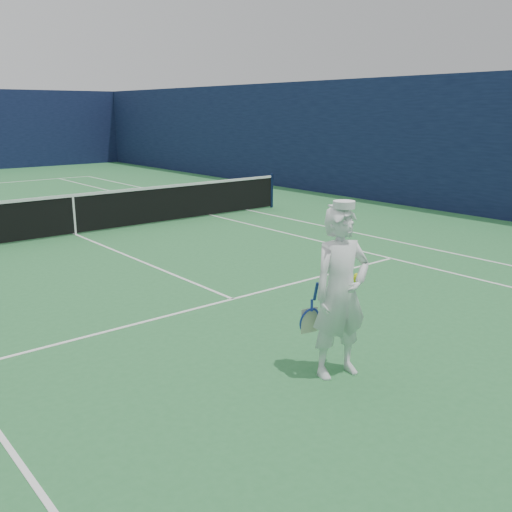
# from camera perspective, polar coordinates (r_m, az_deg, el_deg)

# --- Properties ---
(ground) EXTENTS (80.00, 80.00, 0.00)m
(ground) POSITION_cam_1_polar(r_m,az_deg,el_deg) (14.73, -17.58, 2.05)
(ground) COLOR #2A7039
(ground) RESTS_ON ground
(court_markings) EXTENTS (11.03, 23.83, 0.01)m
(court_markings) POSITION_cam_1_polar(r_m,az_deg,el_deg) (14.73, -17.58, 2.06)
(court_markings) COLOR white
(court_markings) RESTS_ON ground
(windscreen_fence) EXTENTS (20.12, 36.12, 4.00)m
(windscreen_fence) POSITION_cam_1_polar(r_m,az_deg,el_deg) (14.46, -18.19, 9.81)
(windscreen_fence) COLOR #0E1535
(windscreen_fence) RESTS_ON ground
(tennis_net) EXTENTS (12.88, 0.09, 1.07)m
(tennis_net) POSITION_cam_1_polar(r_m,az_deg,el_deg) (14.63, -17.75, 4.17)
(tennis_net) COLOR #141E4C
(tennis_net) RESTS_ON ground
(tennis_player) EXTENTS (0.80, 0.64, 2.03)m
(tennis_player) POSITION_cam_1_polar(r_m,az_deg,el_deg) (6.49, 8.45, -3.64)
(tennis_player) COLOR white
(tennis_player) RESTS_ON ground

